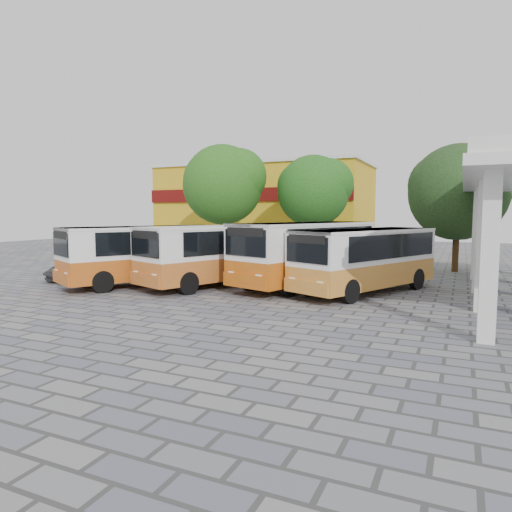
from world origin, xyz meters
The scene contains 10 objects.
ground centered at (0.00, 0.00, 0.00)m, with size 90.00×90.00×0.00m, color gray.
shophouse_block centered at (-11.00, 25.99, 4.16)m, with size 20.40×10.40×8.30m.
bus_far_left centered at (-7.14, 1.97, 1.68)m, with size 5.82×8.63×2.89m.
bus_centre_left centered at (-3.72, 3.22, 1.70)m, with size 5.23×8.70×2.93m.
bus_centre_right centered at (0.31, 4.73, 1.79)m, with size 5.15×9.12×3.09m.
bus_far_right centered at (3.29, 4.10, 1.64)m, with size 5.37×8.45×2.84m.
tree_left centered at (-9.14, 13.87, 5.84)m, with size 6.21×5.91×8.61m.
tree_middle centered at (-2.83, 16.01, 5.32)m, with size 5.49×5.23×7.77m.
tree_right centered at (6.89, 13.80, 4.99)m, with size 6.04×5.75×7.67m.
parked_car centered at (-11.04, 1.91, 0.58)m, with size 1.93×4.18×1.16m, color #323237.
Camera 1 is at (7.17, -16.27, 3.54)m, focal length 32.00 mm.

